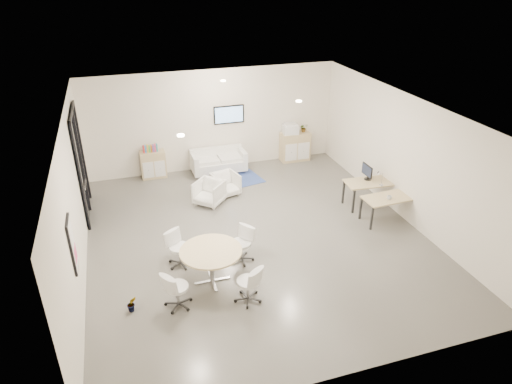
{
  "coord_description": "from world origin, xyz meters",
  "views": [
    {
      "loc": [
        -2.89,
        -9.14,
        6.1
      ],
      "look_at": [
        0.12,
        0.4,
        1.02
      ],
      "focal_mm": 32.0,
      "sensor_mm": 36.0,
      "label": 1
    }
  ],
  "objects_px": {
    "armchair_left": "(209,191)",
    "round_table": "(211,254)",
    "sideboard_left": "(153,165)",
    "sideboard_right": "(295,147)",
    "desk_rear": "(370,184)",
    "armchair_right": "(225,183)",
    "loveseat": "(218,162)",
    "desk_front": "(388,200)"
  },
  "relations": [
    {
      "from": "sideboard_right",
      "to": "desk_rear",
      "type": "bearing_deg",
      "value": -78.07
    },
    {
      "from": "sideboard_right",
      "to": "armchair_right",
      "type": "bearing_deg",
      "value": -148.01
    },
    {
      "from": "desk_rear",
      "to": "desk_front",
      "type": "xyz_separation_m",
      "value": [
        0.0,
        -0.92,
        -0.02
      ]
    },
    {
      "from": "sideboard_left",
      "to": "loveseat",
      "type": "xyz_separation_m",
      "value": [
        2.02,
        -0.21,
        -0.08
      ]
    },
    {
      "from": "sideboard_left",
      "to": "loveseat",
      "type": "height_order",
      "value": "sideboard_left"
    },
    {
      "from": "armchair_right",
      "to": "desk_front",
      "type": "bearing_deg",
      "value": -51.12
    },
    {
      "from": "desk_rear",
      "to": "round_table",
      "type": "distance_m",
      "value": 5.32
    },
    {
      "from": "loveseat",
      "to": "desk_rear",
      "type": "height_order",
      "value": "loveseat"
    },
    {
      "from": "desk_rear",
      "to": "desk_front",
      "type": "relative_size",
      "value": 1.04
    },
    {
      "from": "loveseat",
      "to": "armchair_right",
      "type": "distance_m",
      "value": 1.64
    },
    {
      "from": "armchair_right",
      "to": "desk_front",
      "type": "height_order",
      "value": "armchair_right"
    },
    {
      "from": "armchair_left",
      "to": "round_table",
      "type": "height_order",
      "value": "round_table"
    },
    {
      "from": "armchair_right",
      "to": "round_table",
      "type": "distance_m",
      "value": 4.08
    },
    {
      "from": "armchair_right",
      "to": "sideboard_left",
      "type": "bearing_deg",
      "value": 121.0
    },
    {
      "from": "armchair_left",
      "to": "desk_front",
      "type": "relative_size",
      "value": 0.55
    },
    {
      "from": "armchair_left",
      "to": "sideboard_right",
      "type": "bearing_deg",
      "value": 74.49
    },
    {
      "from": "loveseat",
      "to": "armchair_left",
      "type": "bearing_deg",
      "value": -110.8
    },
    {
      "from": "sideboard_right",
      "to": "round_table",
      "type": "height_order",
      "value": "sideboard_right"
    },
    {
      "from": "desk_rear",
      "to": "round_table",
      "type": "xyz_separation_m",
      "value": [
        -4.9,
        -2.05,
        0.07
      ]
    },
    {
      "from": "loveseat",
      "to": "desk_rear",
      "type": "bearing_deg",
      "value": -45.57
    },
    {
      "from": "desk_front",
      "to": "sideboard_left",
      "type": "bearing_deg",
      "value": 137.18
    },
    {
      "from": "sideboard_left",
      "to": "round_table",
      "type": "height_order",
      "value": "sideboard_left"
    },
    {
      "from": "sideboard_right",
      "to": "desk_front",
      "type": "xyz_separation_m",
      "value": [
        0.77,
        -4.53,
        0.13
      ]
    },
    {
      "from": "sideboard_right",
      "to": "armchair_right",
      "type": "height_order",
      "value": "sideboard_right"
    },
    {
      "from": "loveseat",
      "to": "desk_front",
      "type": "distance_m",
      "value": 5.58
    },
    {
      "from": "loveseat",
      "to": "armchair_right",
      "type": "relative_size",
      "value": 2.39
    },
    {
      "from": "loveseat",
      "to": "round_table",
      "type": "xyz_separation_m",
      "value": [
        -1.43,
        -5.49,
        0.36
      ]
    },
    {
      "from": "sideboard_right",
      "to": "sideboard_left",
      "type": "bearing_deg",
      "value": 179.54
    },
    {
      "from": "loveseat",
      "to": "desk_front",
      "type": "bearing_deg",
      "value": -52.25
    },
    {
      "from": "armchair_right",
      "to": "sideboard_right",
      "type": "bearing_deg",
      "value": 17.69
    },
    {
      "from": "desk_rear",
      "to": "round_table",
      "type": "bearing_deg",
      "value": -153.01
    },
    {
      "from": "loveseat",
      "to": "desk_rear",
      "type": "relative_size",
      "value": 1.22
    },
    {
      "from": "desk_rear",
      "to": "round_table",
      "type": "height_order",
      "value": "round_table"
    },
    {
      "from": "sideboard_left",
      "to": "desk_rear",
      "type": "distance_m",
      "value": 6.6
    },
    {
      "from": "armchair_left",
      "to": "sideboard_left",
      "type": "bearing_deg",
      "value": 161.81
    },
    {
      "from": "sideboard_left",
      "to": "round_table",
      "type": "distance_m",
      "value": 5.74
    },
    {
      "from": "round_table",
      "to": "armchair_left",
      "type": "bearing_deg",
      "value": 78.64
    },
    {
      "from": "sideboard_right",
      "to": "armchair_left",
      "type": "height_order",
      "value": "sideboard_right"
    },
    {
      "from": "sideboard_left",
      "to": "desk_front",
      "type": "distance_m",
      "value": 7.15
    },
    {
      "from": "armchair_left",
      "to": "round_table",
      "type": "relative_size",
      "value": 0.57
    },
    {
      "from": "loveseat",
      "to": "round_table",
      "type": "distance_m",
      "value": 5.68
    },
    {
      "from": "armchair_right",
      "to": "desk_rear",
      "type": "distance_m",
      "value": 4.08
    }
  ]
}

